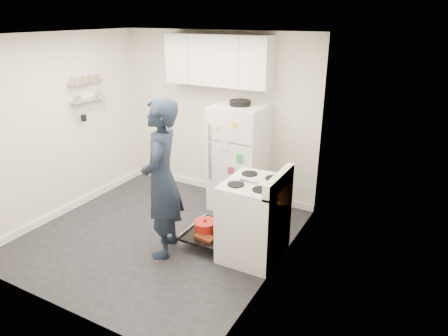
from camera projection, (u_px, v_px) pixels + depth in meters
The scene contains 7 objects.
room at pixel (154, 146), 4.85m from camera, with size 3.21×3.21×2.51m.
electric_range at pixel (253, 220), 4.65m from camera, with size 0.66×0.76×1.10m.
open_oven_door at pixel (208, 229), 5.00m from camera, with size 0.55×0.70×0.22m.
refrigerator at pixel (239, 157), 5.76m from camera, with size 0.72×0.74×1.60m.
upper_cabinets at pixel (218, 60), 5.63m from camera, with size 1.60×0.33×0.70m, color silver.
wall_shelf_rack at pixel (88, 91), 5.72m from camera, with size 0.14×0.60×0.61m.
person at pixel (162, 180), 4.56m from camera, with size 0.69×0.45×1.88m, color #151F30.
Camera 1 is at (2.92, -3.64, 2.71)m, focal length 32.00 mm.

